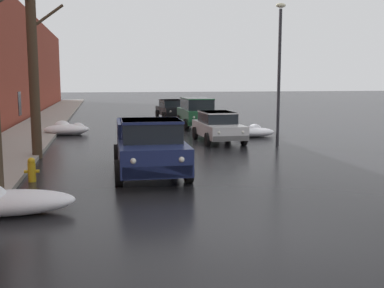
% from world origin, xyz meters
% --- Properties ---
extents(ground_plane, '(200.00, 200.00, 0.00)m').
position_xyz_m(ground_plane, '(0.00, 0.00, 0.00)').
color(ground_plane, black).
extents(left_sidewalk_slab, '(2.89, 80.00, 0.14)m').
position_xyz_m(left_sidewalk_slab, '(-6.52, 18.00, 0.07)').
color(left_sidewalk_slab, gray).
rests_on(left_sidewalk_slab, ground).
extents(snow_bank_near_corner_left, '(2.35, 1.32, 0.76)m').
position_xyz_m(snow_bank_near_corner_left, '(-4.58, 17.29, 0.31)').
color(snow_bank_near_corner_left, white).
rests_on(snow_bank_near_corner_left, ground).
extents(snow_bank_along_left_kerb, '(2.12, 1.18, 0.63)m').
position_xyz_m(snow_bank_along_left_kerb, '(4.97, 14.59, 0.25)').
color(snow_bank_along_left_kerb, white).
rests_on(snow_bank_along_left_kerb, ground).
extents(snow_bank_mid_block_left, '(2.88, 1.09, 0.74)m').
position_xyz_m(snow_bank_mid_block_left, '(-4.91, 2.30, 0.29)').
color(snow_bank_mid_block_left, white).
rests_on(snow_bank_mid_block_left, ground).
extents(bare_tree_second_along_sidewalk, '(2.36, 2.16, 6.92)m').
position_xyz_m(bare_tree_second_along_sidewalk, '(-5.17, 9.84, 3.64)').
color(bare_tree_second_along_sidewalk, '#423323').
rests_on(bare_tree_second_along_sidewalk, ground).
extents(pickup_truck_darkblue_approaching_near_lane, '(2.27, 5.32, 1.76)m').
position_xyz_m(pickup_truck_darkblue_approaching_near_lane, '(-1.31, 6.15, 0.88)').
color(pickup_truck_darkblue_approaching_near_lane, navy).
rests_on(pickup_truck_darkblue_approaching_near_lane, ground).
extents(sedan_white_parked_kerbside_close, '(1.90, 4.25, 1.42)m').
position_xyz_m(sedan_white_parked_kerbside_close, '(2.63, 13.02, 0.75)').
color(sedan_white_parked_kerbside_close, silver).
rests_on(sedan_white_parked_kerbside_close, ground).
extents(suv_green_parked_kerbside_mid, '(2.05, 4.53, 1.82)m').
position_xyz_m(suv_green_parked_kerbside_mid, '(2.94, 19.49, 0.99)').
color(suv_green_parked_kerbside_mid, '#1E5633').
rests_on(suv_green_parked_kerbside_mid, ground).
extents(sedan_black_parked_far_down_block, '(2.23, 4.06, 1.42)m').
position_xyz_m(sedan_black_parked_far_down_block, '(2.46, 26.31, 0.75)').
color(sedan_black_parked_far_down_block, black).
rests_on(sedan_black_parked_far_down_block, ground).
extents(fire_hydrant, '(0.42, 0.22, 0.71)m').
position_xyz_m(fire_hydrant, '(-4.78, 5.68, 0.36)').
color(fire_hydrant, gold).
rests_on(fire_hydrant, ground).
extents(street_lamp_post, '(0.44, 0.24, 6.19)m').
position_xyz_m(street_lamp_post, '(4.94, 11.34, 3.45)').
color(street_lamp_post, '#28282D').
rests_on(street_lamp_post, ground).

